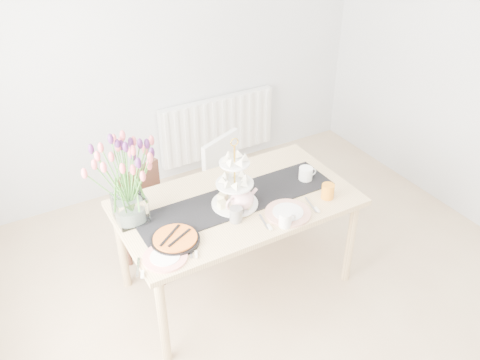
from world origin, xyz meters
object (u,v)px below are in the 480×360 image
dining_table (237,210)px  cream_jug (306,174)px  tulip_vase (125,170)px  mug_white (285,219)px  plate_right (288,213)px  chair_brown (151,211)px  radiator (218,127)px  chair_white (232,180)px  cake_stand (235,189)px  mug_orange (328,191)px  plate_left (165,257)px  teapot (242,199)px  mug_grey (236,214)px  tart_tin (175,240)px

dining_table → cream_jug: cream_jug is taller
tulip_vase → mug_white: tulip_vase is taller
mug_white → plate_right: mug_white is taller
chair_brown → plate_right: 1.11m
chair_brown → mug_white: bearing=-82.6°
radiator → dining_table: bearing=-113.0°
chair_white → cake_stand: 0.81m
cream_jug → cake_stand: bearing=-169.5°
cream_jug → mug_white: cream_jug is taller
cake_stand → mug_orange: size_ratio=4.41×
radiator → chair_white: bearing=-111.3°
cream_jug → plate_left: (-1.20, -0.28, -0.04)m
teapot → cake_stand: bearing=105.3°
dining_table → mug_grey: mug_grey is taller
radiator → teapot: teapot is taller
teapot → mug_white: size_ratio=2.53×
mug_orange → plate_left: bearing=157.6°
tart_tin → chair_white: bearing=43.7°
mug_grey → mug_orange: mug_orange is taller
tulip_vase → teapot: tulip_vase is taller
dining_table → plate_left: (-0.65, -0.29, 0.08)m
cake_stand → mug_orange: bearing=-21.7°
tulip_vase → cake_stand: size_ratio=1.51×
plate_left → radiator: bearing=54.8°
cake_stand → plate_left: cake_stand is taller
plate_left → tart_tin: bearing=43.4°
chair_white → teapot: bearing=-136.4°
cake_stand → plate_right: 0.38m
cake_stand → tart_tin: cake_stand is taller
cake_stand → mug_white: 0.39m
radiator → dining_table: 1.70m
mug_orange → plate_right: bearing=160.0°
plate_left → tulip_vase: bearing=95.8°
cream_jug → mug_white: bearing=-130.6°
chair_brown → chair_white: bearing=-20.1°
chair_brown → plate_left: size_ratio=3.04×
radiator → mug_white: mug_white is taller
mug_orange → dining_table: bearing=130.2°
mug_grey → plate_right: size_ratio=0.33×
teapot → mug_orange: (0.57, -0.18, -0.03)m
mug_white → plate_left: 0.78m
mug_orange → tart_tin: bearing=152.2°
dining_table → cream_jug: (0.56, -0.02, 0.13)m
chair_brown → mug_orange: 1.33m
chair_white → tart_tin: chair_white is taller
tulip_vase → teapot: bearing=-19.7°
cream_jug → teapot: bearing=-163.9°
plate_left → mug_grey: bearing=11.2°
teapot → cream_jug: size_ratio=2.49×
radiator → cream_jug: cream_jug is taller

